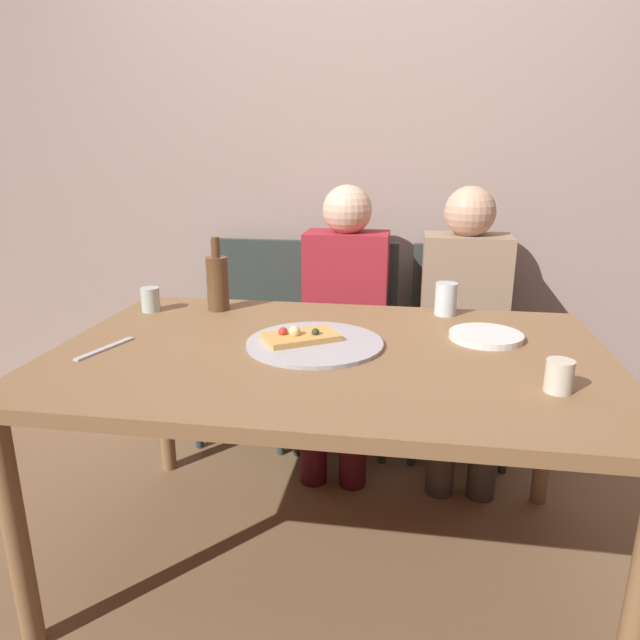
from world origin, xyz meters
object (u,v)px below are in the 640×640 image
at_px(chair_right, 460,335).
at_px(guest_in_beanie, 464,317).
at_px(pizza_slice_last, 300,336).
at_px(plate_stack, 486,336).
at_px(pizza_tray, 315,343).
at_px(tumbler_near, 446,299).
at_px(chair_left, 252,325).
at_px(dining_table, 329,371).
at_px(table_knife, 105,348).
at_px(guest_in_sweater, 344,312).
at_px(wine_bottle, 217,282).
at_px(tumbler_far, 559,376).
at_px(chair_middle, 347,329).
at_px(wine_glass, 151,299).

relative_size(chair_right, guest_in_beanie, 0.77).
xyz_separation_m(pizza_slice_last, guest_in_beanie, (0.55, 0.73, -0.13)).
bearing_deg(plate_stack, pizza_tray, -164.65).
height_order(tumbler_near, chair_left, chair_left).
bearing_deg(dining_table, table_knife, -171.14).
bearing_deg(guest_in_sweater, wine_bottle, 43.71).
distance_m(wine_bottle, guest_in_sweater, 0.61).
xyz_separation_m(dining_table, guest_in_sweater, (-0.05, 0.77, -0.03)).
xyz_separation_m(tumbler_far, plate_stack, (-0.13, 0.39, -0.03)).
distance_m(dining_table, pizza_slice_last, 0.14).
distance_m(tumbler_far, chair_right, 1.17).
relative_size(wine_bottle, chair_middle, 0.30).
relative_size(pizza_slice_last, chair_right, 0.28).
xyz_separation_m(pizza_slice_last, tumbler_near, (0.45, 0.39, 0.03)).
relative_size(dining_table, chair_right, 1.81).
height_order(table_knife, guest_in_sweater, guest_in_sweater).
xyz_separation_m(tumbler_far, table_knife, (-1.25, 0.11, -0.04)).
bearing_deg(chair_middle, guest_in_sweater, 90.00).
xyz_separation_m(wine_glass, chair_middle, (0.66, 0.61, -0.27)).
height_order(plate_stack, guest_in_sweater, guest_in_sweater).
bearing_deg(tumbler_far, chair_middle, 119.66).
relative_size(tumbler_near, chair_left, 0.13).
bearing_deg(guest_in_sweater, tumbler_far, 123.32).
bearing_deg(plate_stack, chair_left, 142.46).
bearing_deg(guest_in_sweater, guest_in_beanie, -180.00).
bearing_deg(dining_table, pizza_slice_last, 156.99).
xyz_separation_m(table_knife, guest_in_beanie, (1.12, 0.87, -0.10)).
bearing_deg(guest_in_beanie, chair_middle, -16.64).
xyz_separation_m(table_knife, guest_in_sweater, (0.61, 0.87, -0.10)).
relative_size(pizza_slice_last, wine_bottle, 0.95).
xyz_separation_m(plate_stack, guest_in_beanie, (-0.01, 0.59, -0.11)).
bearing_deg(chair_left, pizza_slice_last, 114.66).
bearing_deg(pizza_slice_last, chair_right, 57.77).
bearing_deg(table_knife, pizza_slice_last, -58.81).
relative_size(chair_middle, chair_right, 1.00).
bearing_deg(chair_right, pizza_tray, 60.23).
distance_m(tumbler_near, chair_middle, 0.69).
xyz_separation_m(chair_left, guest_in_beanie, (0.96, -0.15, 0.13)).
distance_m(chair_left, guest_in_sweater, 0.49).
distance_m(pizza_tray, plate_stack, 0.54).
bearing_deg(pizza_tray, dining_table, -33.66).
relative_size(wine_glass, plate_stack, 0.38).
bearing_deg(chair_left, wine_bottle, 93.54).
relative_size(tumbler_far, table_knife, 0.37).
height_order(pizza_tray, plate_stack, plate_stack).
relative_size(wine_bottle, guest_in_sweater, 0.23).
bearing_deg(table_knife, pizza_tray, -60.58).
xyz_separation_m(tumbler_far, guest_in_sweater, (-0.64, 0.98, -0.14)).
distance_m(tumbler_far, guest_in_beanie, 1.00).
bearing_deg(guest_in_sweater, plate_stack, 131.10).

